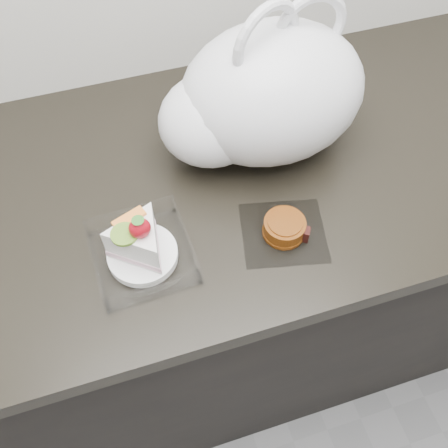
# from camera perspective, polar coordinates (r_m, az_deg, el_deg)

# --- Properties ---
(counter) EXTENTS (2.04, 0.64, 0.90)m
(counter) POSITION_cam_1_polar(r_m,az_deg,el_deg) (1.31, -0.10, -6.57)
(counter) COLOR black
(counter) RESTS_ON ground
(cake_tray) EXTENTS (0.16, 0.16, 0.12)m
(cake_tray) POSITION_cam_1_polar(r_m,az_deg,el_deg) (0.81, -9.46, -2.72)
(cake_tray) COLOR white
(cake_tray) RESTS_ON counter
(mooncake_wrap) EXTENTS (0.17, 0.16, 0.03)m
(mooncake_wrap) POSITION_cam_1_polar(r_m,az_deg,el_deg) (0.85, 6.97, -0.52)
(mooncake_wrap) COLOR white
(mooncake_wrap) RESTS_ON counter
(plastic_bag) EXTENTS (0.41, 0.33, 0.30)m
(plastic_bag) POSITION_cam_1_polar(r_m,az_deg,el_deg) (0.90, 4.18, 14.17)
(plastic_bag) COLOR white
(plastic_bag) RESTS_ON counter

